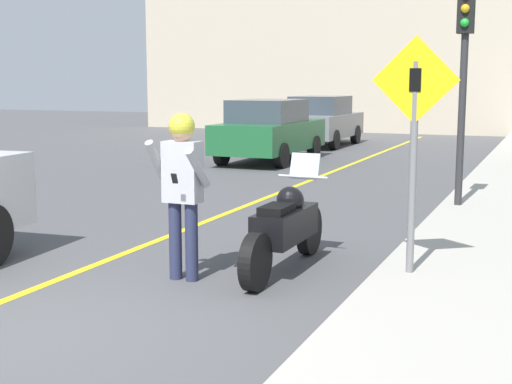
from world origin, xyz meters
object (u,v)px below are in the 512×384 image
object	(u,v)px
motorcycle	(285,228)
person_biker	(182,177)
traffic_light	(464,53)
crossing_sign	(414,132)
parked_car_grey	(322,121)
parked_car_green	(269,130)

from	to	relation	value
motorcycle	person_biker	bearing A→B (deg)	-138.08
traffic_light	person_biker	bearing A→B (deg)	-112.21
motorcycle	crossing_sign	distance (m)	1.80
crossing_sign	parked_car_grey	distance (m)	16.75
motorcycle	parked_car_grey	distance (m)	16.33
crossing_sign	traffic_light	xyz separation A→B (m)	(-0.08, 4.59, 0.98)
motorcycle	parked_car_green	size ratio (longest dim) A/B	0.56
motorcycle	parked_car_grey	bearing A→B (deg)	106.26
crossing_sign	traffic_light	size ratio (longest dim) A/B	0.70
motorcycle	crossing_sign	bearing A→B (deg)	1.90
parked_car_grey	traffic_light	bearing A→B (deg)	-61.86
parked_car_grey	person_biker	bearing A→B (deg)	-77.39
motorcycle	traffic_light	distance (m)	5.26
motorcycle	crossing_sign	xyz separation A→B (m)	(1.41, 0.05, 1.12)
traffic_light	parked_car_grey	size ratio (longest dim) A/B	0.85
motorcycle	traffic_light	bearing A→B (deg)	73.98
traffic_light	parked_car_green	distance (m)	8.32
crossing_sign	motorcycle	bearing A→B (deg)	-178.10
crossing_sign	parked_car_grey	xyz separation A→B (m)	(-5.98, 15.63, -0.76)
person_biker	parked_car_grey	size ratio (longest dim) A/B	0.43
crossing_sign	parked_car_grey	bearing A→B (deg)	110.94
motorcycle	crossing_sign	size ratio (longest dim) A/B	0.94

